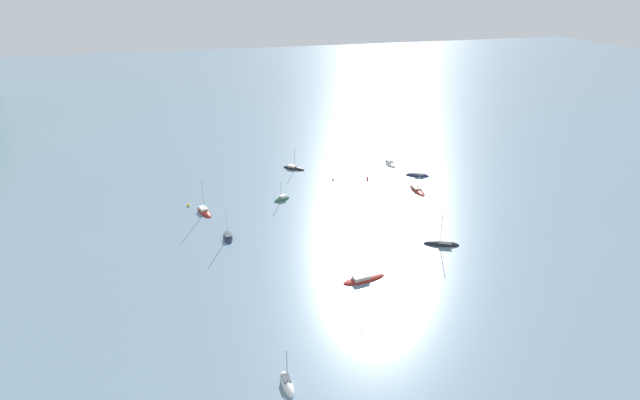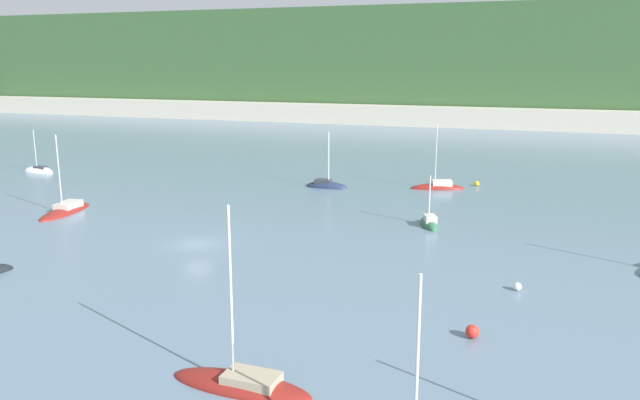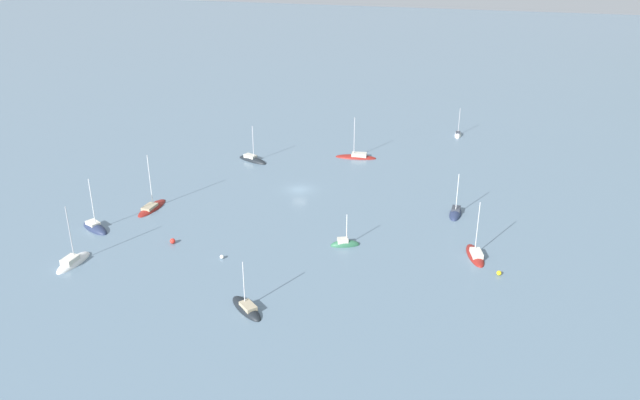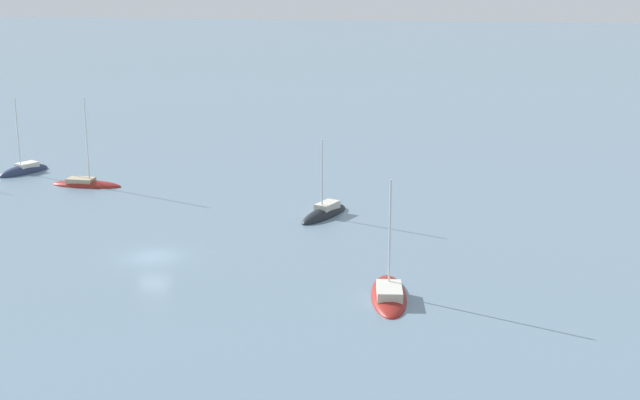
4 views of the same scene
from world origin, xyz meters
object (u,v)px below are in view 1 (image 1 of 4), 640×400
(sailboat_4, at_px, (417,190))
(sailboat_7, at_px, (282,200))
(sailboat_8, at_px, (390,164))
(mooring_buoy_2, at_px, (368,178))
(sailboat_5, at_px, (294,169))
(mooring_buoy_1, at_px, (333,179))
(sailboat_1, at_px, (417,175))
(sailboat_2, at_px, (287,384))
(sailboat_9, at_px, (442,244))
(sailboat_0, at_px, (228,238))
(mooring_buoy_0, at_px, (188,205))
(sailboat_3, at_px, (204,212))
(sailboat_6, at_px, (364,279))

(sailboat_4, xyz_separation_m, sailboat_7, (3.80, 35.90, 0.01))
(sailboat_8, distance_m, mooring_buoy_2, 14.68)
(sailboat_5, height_order, mooring_buoy_1, sailboat_5)
(sailboat_1, bearing_deg, sailboat_4, 91.07)
(sailboat_2, height_order, mooring_buoy_1, sailboat_2)
(sailboat_4, bearing_deg, sailboat_9, -13.89)
(sailboat_0, height_order, mooring_buoy_0, sailboat_0)
(sailboat_1, distance_m, sailboat_4, 10.82)
(sailboat_3, bearing_deg, mooring_buoy_1, 90.44)
(sailboat_4, height_order, sailboat_6, sailboat_4)
(sailboat_7, distance_m, mooring_buoy_2, 26.80)
(sailboat_0, bearing_deg, mooring_buoy_2, -59.94)
(sailboat_8, relative_size, mooring_buoy_1, 15.63)
(sailboat_6, xyz_separation_m, mooring_buoy_2, (46.76, -18.25, 0.31))
(sailboat_1, height_order, sailboat_8, sailboat_8)
(sailboat_2, distance_m, sailboat_8, 92.44)
(mooring_buoy_1, bearing_deg, sailboat_4, -124.00)
(sailboat_5, xyz_separation_m, mooring_buoy_2, (-13.75, -18.12, 0.34))
(sailboat_8, bearing_deg, sailboat_6, -25.30)
(sailboat_6, bearing_deg, sailboat_9, 14.08)
(sailboat_2, xyz_separation_m, mooring_buoy_0, (64.39, 11.30, 0.28))
(sailboat_4, distance_m, sailboat_6, 45.75)
(sailboat_0, distance_m, sailboat_6, 32.76)
(sailboat_1, relative_size, sailboat_2, 1.31)
(sailboat_8, relative_size, mooring_buoy_2, 11.52)
(sailboat_3, height_order, mooring_buoy_1, sailboat_3)
(sailboat_3, xyz_separation_m, mooring_buoy_1, (11.43, -36.08, 0.19))
(sailboat_4, bearing_deg, sailboat_0, -74.71)
(sailboat_5, bearing_deg, sailboat_4, -1.29)
(sailboat_0, height_order, sailboat_9, sailboat_9)
(mooring_buoy_2, bearing_deg, sailboat_6, 158.68)
(sailboat_1, relative_size, sailboat_5, 1.29)
(sailboat_4, height_order, sailboat_7, sailboat_4)
(sailboat_5, bearing_deg, sailboat_0, -82.10)
(sailboat_4, relative_size, sailboat_6, 1.10)
(sailboat_3, relative_size, sailboat_5, 1.24)
(sailboat_5, bearing_deg, sailboat_8, 32.07)
(sailboat_9, bearing_deg, sailboat_8, -77.60)
(sailboat_5, xyz_separation_m, mooring_buoy_1, (-11.43, -8.70, 0.23))
(sailboat_5, bearing_deg, sailboat_9, -28.84)
(sailboat_7, relative_size, mooring_buoy_2, 7.17)
(mooring_buoy_1, bearing_deg, sailboat_6, 169.80)
(sailboat_3, distance_m, sailboat_6, 46.47)
(sailboat_2, xyz_separation_m, sailboat_7, (61.78, -11.89, 0.04))
(sailboat_4, xyz_separation_m, mooring_buoy_2, (10.79, 10.03, 0.33))
(sailboat_3, bearing_deg, sailboat_4, 71.12)
(sailboat_2, relative_size, mooring_buoy_0, 10.91)
(sailboat_1, distance_m, mooring_buoy_1, 24.39)
(mooring_buoy_1, distance_m, mooring_buoy_2, 9.70)
(sailboat_2, xyz_separation_m, sailboat_3, (59.66, 7.73, 0.06))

